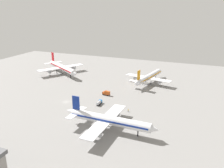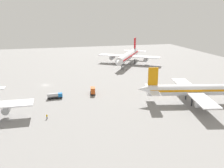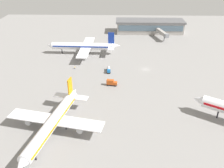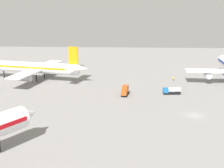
{
  "view_description": "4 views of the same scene",
  "coord_description": "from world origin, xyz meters",
  "px_view_note": "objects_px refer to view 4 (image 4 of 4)",
  "views": [
    {
      "loc": [
        82.24,
        -123.45,
        60.81
      ],
      "look_at": [
        20.94,
        30.04,
        5.82
      ],
      "focal_mm": 37.64,
      "sensor_mm": 36.0,
      "label": 1
    },
    {
      "loc": [
        125.48,
        3.03,
        35.37
      ],
      "look_at": [
        18.13,
        30.47,
        3.48
      ],
      "focal_mm": 39.52,
      "sensor_mm": 36.0,
      "label": 2
    },
    {
      "loc": [
        16.94,
        133.43,
        62.68
      ],
      "look_at": [
        19.74,
        29.27,
        5.44
      ],
      "focal_mm": 38.45,
      "sensor_mm": 36.0,
      "label": 3
    },
    {
      "loc": [
        -91.76,
        19.71,
        32.77
      ],
      "look_at": [
        11.72,
        25.12,
        6.27
      ],
      "focal_mm": 52.17,
      "sensor_mm": 36.0,
      "label": 4
    }
  ],
  "objects_px": {
    "catering_truck": "(125,91)",
    "ground_crew_worker": "(174,79)",
    "airplane_distant": "(34,67)",
    "fuel_truck": "(172,90)"
  },
  "relations": [
    {
      "from": "airplane_distant",
      "to": "fuel_truck",
      "type": "bearing_deg",
      "value": 173.06
    },
    {
      "from": "ground_crew_worker",
      "to": "airplane_distant",
      "type": "bearing_deg",
      "value": -76.16
    },
    {
      "from": "airplane_distant",
      "to": "ground_crew_worker",
      "type": "bearing_deg",
      "value": -166.36
    },
    {
      "from": "catering_truck",
      "to": "ground_crew_worker",
      "type": "bearing_deg",
      "value": 146.85
    },
    {
      "from": "catering_truck",
      "to": "ground_crew_worker",
      "type": "xyz_separation_m",
      "value": [
        23.02,
        -20.28,
        -0.85
      ]
    },
    {
      "from": "airplane_distant",
      "to": "ground_crew_worker",
      "type": "height_order",
      "value": "airplane_distant"
    },
    {
      "from": "airplane_distant",
      "to": "catering_truck",
      "type": "bearing_deg",
      "value": 163.21
    },
    {
      "from": "ground_crew_worker",
      "to": "fuel_truck",
      "type": "bearing_deg",
      "value": 3.1
    },
    {
      "from": "fuel_truck",
      "to": "airplane_distant",
      "type": "bearing_deg",
      "value": -23.82
    },
    {
      "from": "fuel_truck",
      "to": "ground_crew_worker",
      "type": "distance_m",
      "value": 21.09
    }
  ]
}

